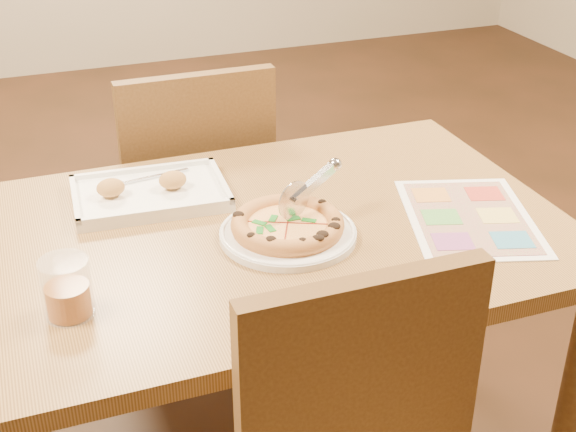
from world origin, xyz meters
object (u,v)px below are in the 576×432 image
object	(u,v)px
chair_far	(193,178)
pizza_cutter	(308,188)
appetizer_tray	(149,194)
dining_table	(261,262)
glass_tumbler	(67,291)
menu	(469,217)
plate	(288,234)
pizza	(288,225)

from	to	relation	value
chair_far	pizza_cutter	world-z (taller)	chair_far
chair_far	appetizer_tray	distance (m)	0.47
dining_table	chair_far	size ratio (longest dim) A/B	2.77
glass_tumbler	pizza_cutter	bearing A→B (deg)	16.84
dining_table	menu	size ratio (longest dim) A/B	3.52
appetizer_tray	pizza_cutter	bearing A→B (deg)	-39.30
pizza_cutter	appetizer_tray	bearing A→B (deg)	118.17
plate	pizza	world-z (taller)	pizza
plate	glass_tumbler	distance (m)	0.48
plate	appetizer_tray	xyz separation A→B (m)	(-0.23, 0.27, 0.01)
dining_table	menu	distance (m)	0.46
plate	pizza_cutter	world-z (taller)	pizza_cutter
chair_far	appetizer_tray	world-z (taller)	chair_far
appetizer_tray	menu	size ratio (longest dim) A/B	0.96
chair_far	plate	size ratio (longest dim) A/B	1.65
pizza	menu	world-z (taller)	pizza
plate	menu	bearing A→B (deg)	-8.47
plate	appetizer_tray	bearing A→B (deg)	130.88
plate	menu	xyz separation A→B (m)	(0.40, -0.06, -0.01)
dining_table	appetizer_tray	xyz separation A→B (m)	(-0.19, 0.21, 0.10)
appetizer_tray	menu	world-z (taller)	appetizer_tray
plate	pizza	xyz separation A→B (m)	(0.00, 0.00, 0.02)
pizza	dining_table	bearing A→B (deg)	128.32
appetizer_tray	glass_tumbler	world-z (taller)	glass_tumbler
dining_table	plate	world-z (taller)	plate
pizza	menu	size ratio (longest dim) A/B	0.64
dining_table	appetizer_tray	distance (m)	0.30
chair_far	pizza	size ratio (longest dim) A/B	1.99
pizza	appetizer_tray	distance (m)	0.36
pizza_cutter	glass_tumbler	distance (m)	0.54
glass_tumbler	menu	bearing A→B (deg)	4.23
pizza	chair_far	bearing A→B (deg)	93.66
chair_far	menu	xyz separation A→B (m)	(0.44, -0.72, 0.16)
plate	pizza_cutter	size ratio (longest dim) A/B	1.82
chair_far	pizza_cutter	bearing A→B (deg)	98.83
glass_tumbler	menu	size ratio (longest dim) A/B	0.30
plate	menu	distance (m)	0.40
dining_table	plate	xyz separation A→B (m)	(0.04, -0.06, 0.09)
chair_far	plate	distance (m)	0.68
pizza	appetizer_tray	bearing A→B (deg)	131.46
chair_far	glass_tumbler	world-z (taller)	chair_far
pizza	menu	bearing A→B (deg)	-9.15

